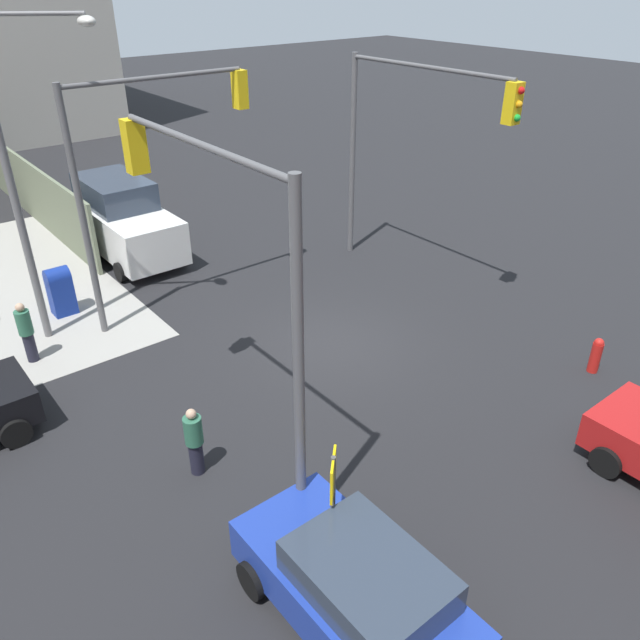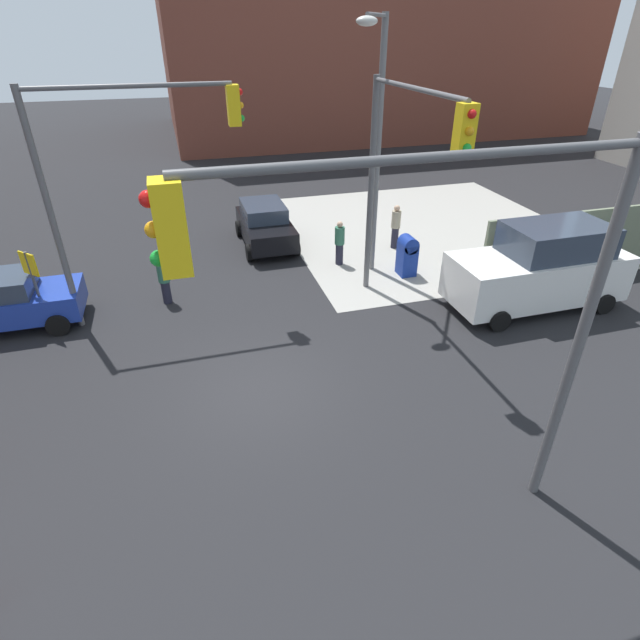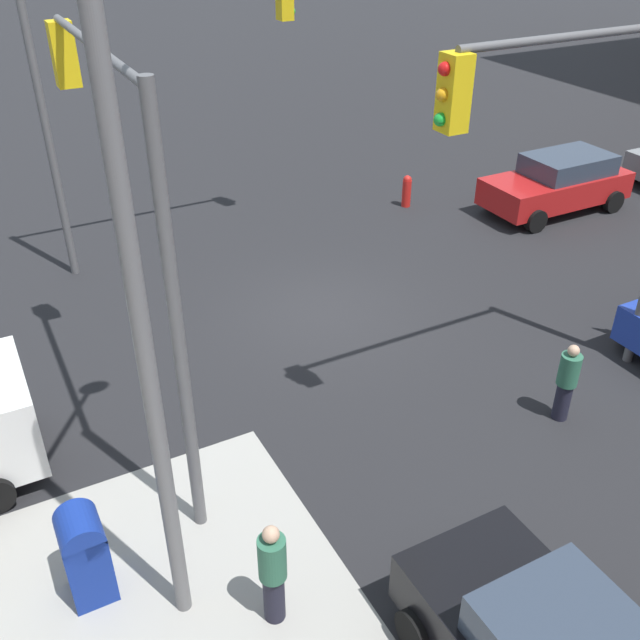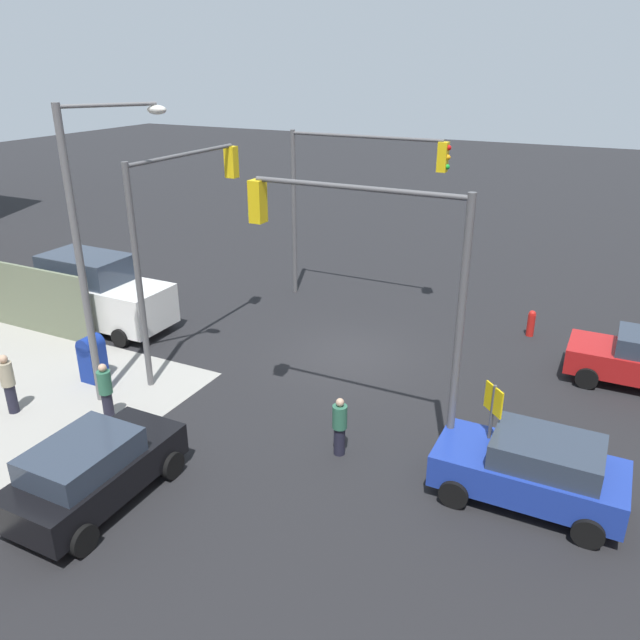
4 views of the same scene
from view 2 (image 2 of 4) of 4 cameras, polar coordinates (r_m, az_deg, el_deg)
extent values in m
plane|color=black|center=(12.39, -7.03, -7.83)|extent=(120.00, 120.00, 0.00)
cube|color=#9E9B93|center=(22.62, 11.98, 10.18)|extent=(12.00, 12.00, 0.01)
cube|color=brown|center=(46.71, 5.33, 31.04)|extent=(32.00, 18.00, 16.18)
cylinder|color=brown|center=(50.14, 24.83, 29.35)|extent=(1.80, 1.80, 17.20)
cylinder|color=#59595B|center=(15.18, -28.28, 10.12)|extent=(0.18, 0.18, 6.50)
cylinder|color=#59595B|center=(14.23, -21.01, 23.69)|extent=(5.01, 0.12, 0.12)
cube|color=yellow|center=(14.38, -9.86, 23.01)|extent=(0.32, 0.36, 1.00)
sphere|color=red|center=(14.37, -9.21, 24.34)|extent=(0.18, 0.18, 0.18)
sphere|color=orange|center=(14.40, -9.09, 23.08)|extent=(0.18, 0.18, 0.18)
sphere|color=green|center=(14.45, -8.98, 21.82)|extent=(0.18, 0.18, 0.18)
cylinder|color=#59595B|center=(8.89, 27.34, -2.90)|extent=(0.18, 0.18, 6.50)
cylinder|color=#59595B|center=(6.02, 12.80, 17.67)|extent=(5.85, 0.12, 0.12)
cube|color=yellow|center=(5.46, -16.62, 10.05)|extent=(0.32, 0.36, 1.00)
sphere|color=red|center=(5.37, -19.08, 12.94)|extent=(0.18, 0.18, 0.18)
sphere|color=orange|center=(5.47, -18.52, 9.77)|extent=(0.18, 0.18, 0.18)
sphere|color=green|center=(5.58, -17.98, 6.71)|extent=(0.18, 0.18, 0.18)
cylinder|color=#59595B|center=(15.90, 5.82, 14.38)|extent=(0.18, 0.18, 6.50)
cylinder|color=#59595B|center=(13.14, 10.79, 24.58)|extent=(0.12, 4.83, 0.12)
cube|color=yellow|center=(11.11, 16.21, 20.16)|extent=(0.36, 0.32, 1.00)
sphere|color=red|center=(10.91, 16.98, 21.60)|extent=(0.18, 0.18, 0.18)
sphere|color=orange|center=(10.96, 16.72, 19.96)|extent=(0.18, 0.18, 0.18)
sphere|color=green|center=(11.01, 16.46, 18.33)|extent=(0.18, 0.18, 0.18)
cylinder|color=slate|center=(17.14, 6.59, 18.12)|extent=(0.20, 0.20, 8.00)
cylinder|color=slate|center=(15.57, 6.54, 31.36)|extent=(1.41, 2.06, 0.10)
ellipsoid|color=silver|center=(14.40, 5.38, 30.88)|extent=(0.56, 0.36, 0.24)
cylinder|color=#4C4C4C|center=(16.15, -29.57, 2.84)|extent=(0.08, 0.08, 2.40)
cube|color=yellow|center=(15.83, -30.35, 5.55)|extent=(0.48, 0.48, 0.64)
cube|color=navy|center=(17.90, 9.89, 6.85)|extent=(0.56, 0.64, 1.15)
cylinder|color=navy|center=(17.68, 10.06, 8.55)|extent=(0.56, 0.64, 0.56)
cube|color=#1E389E|center=(16.99, -32.01, 1.46)|extent=(3.96, 1.80, 0.75)
cylinder|color=black|center=(17.58, -26.95, 2.42)|extent=(0.64, 0.22, 0.64)
cylinder|color=black|center=(16.01, -27.76, -0.49)|extent=(0.64, 0.22, 0.64)
cube|color=black|center=(20.27, -6.23, 10.35)|extent=(1.80, 3.96, 0.75)
cube|color=#2D3847|center=(20.35, -6.50, 12.36)|extent=(1.58, 2.22, 0.55)
cylinder|color=black|center=(19.34, -2.76, 8.29)|extent=(0.22, 0.64, 0.64)
cylinder|color=black|center=(19.04, -8.07, 7.64)|extent=(0.22, 0.64, 0.64)
cylinder|color=black|center=(21.80, -4.49, 10.86)|extent=(0.22, 0.64, 0.64)
cylinder|color=black|center=(21.53, -9.25, 10.30)|extent=(0.22, 0.64, 0.64)
cube|color=white|center=(16.75, 23.46, 4.63)|extent=(5.40, 2.10, 1.40)
cube|color=#2D3847|center=(16.60, 25.45, 8.33)|extent=(3.02, 1.85, 0.90)
cylinder|color=black|center=(15.27, 19.82, -0.09)|extent=(0.64, 0.22, 0.64)
cylinder|color=black|center=(16.77, 15.91, 3.43)|extent=(0.64, 0.22, 0.64)
cylinder|color=black|center=(17.56, 29.72, 1.63)|extent=(0.64, 0.22, 0.64)
cylinder|color=black|center=(18.88, 25.54, 4.64)|extent=(0.64, 0.22, 0.64)
cylinder|color=#9E937A|center=(19.94, 8.70, 11.31)|extent=(0.36, 0.36, 0.67)
sphere|color=tan|center=(19.80, 8.80, 12.52)|extent=(0.23, 0.23, 0.23)
cylinder|color=#1E1E2D|center=(20.20, 8.53, 9.29)|extent=(0.28, 0.28, 0.84)
cylinder|color=#2D664C|center=(18.26, 2.27, 9.61)|extent=(0.36, 0.36, 0.63)
sphere|color=tan|center=(18.11, 2.30, 10.86)|extent=(0.22, 0.22, 0.22)
cylinder|color=#1E1E2D|center=(18.53, 2.23, 7.54)|extent=(0.28, 0.28, 0.80)
cylinder|color=#2D664C|center=(16.28, -17.50, 5.17)|extent=(0.36, 0.36, 0.59)
sphere|color=tan|center=(16.12, -17.72, 6.44)|extent=(0.20, 0.20, 0.20)
cylinder|color=#1E1E2D|center=(16.56, -17.15, 3.08)|extent=(0.28, 0.28, 0.75)
camera|label=1|loc=(21.10, -48.74, 24.66)|focal=35.00mm
camera|label=3|loc=(22.96, 3.91, 31.91)|focal=40.00mm
camera|label=4|loc=(27.28, -33.69, 29.00)|focal=35.00mm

